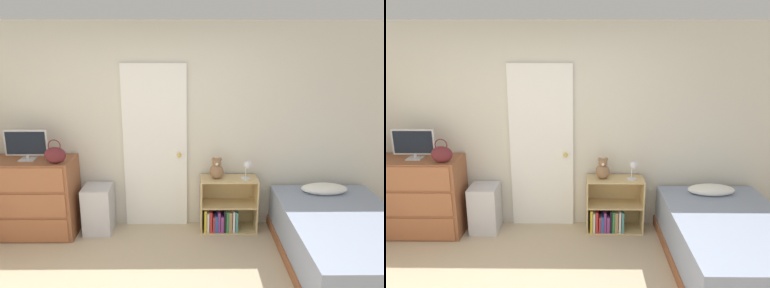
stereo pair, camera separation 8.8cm
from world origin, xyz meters
The scene contains 10 objects.
wall_back centered at (0.00, 1.97, 1.27)m, with size 10.00×0.06×2.55m.
door_closed centered at (-0.10, 1.92, 1.03)m, with size 0.78×0.09×2.06m.
dresser centered at (-1.56, 1.67, 0.48)m, with size 1.01×0.51×0.96m.
tv centered at (-1.58, 1.66, 1.15)m, with size 0.50×0.16×0.36m.
handbag centered at (-1.20, 1.53, 1.06)m, with size 0.25×0.14×0.28m.
storage_bin centered at (-0.81, 1.74, 0.29)m, with size 0.34×0.37×0.59m.
bookshelf centered at (0.77, 1.76, 0.25)m, with size 0.70×0.32×0.69m.
teddy_bear centered at (0.66, 1.76, 0.80)m, with size 0.18×0.18×0.27m.
desk_lamp centered at (1.02, 1.72, 0.85)m, with size 0.13×0.12×0.24m.
bed centered at (1.95, 0.95, 0.27)m, with size 1.23×1.97×0.65m.
Camera 2 is at (0.41, -2.55, 2.28)m, focal length 35.00 mm.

